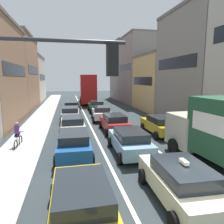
# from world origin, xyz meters

# --- Properties ---
(ground_plane) EXTENTS (140.00, 140.00, 0.00)m
(ground_plane) POSITION_xyz_m (0.00, 0.00, 0.00)
(ground_plane) COLOR #2A3336
(sidewalk_left) EXTENTS (2.60, 64.00, 0.14)m
(sidewalk_left) POSITION_xyz_m (-6.70, 20.00, 0.07)
(sidewalk_left) COLOR #9B9B9B
(sidewalk_left) RESTS_ON ground
(lane_stripe_left) EXTENTS (0.16, 60.00, 0.01)m
(lane_stripe_left) POSITION_xyz_m (-1.70, 20.00, 0.01)
(lane_stripe_left) COLOR silver
(lane_stripe_left) RESTS_ON ground
(lane_stripe_right) EXTENTS (0.16, 60.00, 0.01)m
(lane_stripe_right) POSITION_xyz_m (1.70, 20.00, 0.01)
(lane_stripe_right) COLOR silver
(lane_stripe_right) RESTS_ON ground
(building_row_right) EXTENTS (7.20, 43.90, 13.74)m
(building_row_right) POSITION_xyz_m (9.90, 21.72, 5.88)
(building_row_right) COLOR gray
(building_row_right) RESTS_ON ground
(traffic_light_pole) EXTENTS (3.58, 0.38, 5.50)m
(traffic_light_pole) POSITION_xyz_m (-4.45, 0.18, 3.82)
(traffic_light_pole) COLOR #2D2D33
(traffic_light_pole) RESTS_ON ground
(taxi_centre_lane_front) EXTENTS (2.20, 4.37, 1.66)m
(taxi_centre_lane_front) POSITION_xyz_m (0.17, 1.00, 0.80)
(taxi_centre_lane_front) COLOR beige
(taxi_centre_lane_front) RESTS_ON ground
(sedan_left_lane_front) EXTENTS (2.06, 4.30, 1.49)m
(sedan_left_lane_front) POSITION_xyz_m (-3.42, 0.48, 0.80)
(sedan_left_lane_front) COLOR #B29319
(sedan_left_lane_front) RESTS_ON ground
(sedan_centre_lane_second) EXTENTS (2.14, 4.34, 1.49)m
(sedan_centre_lane_second) POSITION_xyz_m (-0.19, 6.07, 0.80)
(sedan_centre_lane_second) COLOR #759EB7
(sedan_centre_lane_second) RESTS_ON ground
(wagon_left_lane_second) EXTENTS (2.15, 4.35, 1.49)m
(wagon_left_lane_second) POSITION_xyz_m (-3.46, 6.39, 0.80)
(wagon_left_lane_second) COLOR #194C8C
(wagon_left_lane_second) RESTS_ON ground
(hatchback_centre_lane_third) EXTENTS (2.10, 4.32, 1.49)m
(hatchback_centre_lane_third) POSITION_xyz_m (0.07, 11.43, 0.80)
(hatchback_centre_lane_third) COLOR #A51E1E
(hatchback_centre_lane_third) RESTS_ON ground
(sedan_left_lane_third) EXTENTS (2.09, 4.32, 1.49)m
(sedan_left_lane_third) POSITION_xyz_m (-3.42, 11.24, 0.80)
(sedan_left_lane_third) COLOR beige
(sedan_left_lane_third) RESTS_ON ground
(coupe_centre_lane_fourth) EXTENTS (2.28, 4.40, 1.49)m
(coupe_centre_lane_fourth) POSITION_xyz_m (-0.18, 16.68, 0.80)
(coupe_centre_lane_fourth) COLOR silver
(coupe_centre_lane_fourth) RESTS_ON ground
(sedan_left_lane_fourth) EXTENTS (2.26, 4.39, 1.49)m
(sedan_left_lane_fourth) POSITION_xyz_m (-3.45, 16.98, 0.80)
(sedan_left_lane_fourth) COLOR gray
(sedan_left_lane_fourth) RESTS_ON ground
(sedan_centre_lane_fifth) EXTENTS (2.12, 4.33, 1.49)m
(sedan_centre_lane_fifth) POSITION_xyz_m (0.06, 22.41, 0.80)
(sedan_centre_lane_fifth) COLOR #19592D
(sedan_centre_lane_fifth) RESTS_ON ground
(sedan_left_lane_fifth) EXTENTS (2.12, 4.33, 1.49)m
(sedan_left_lane_fifth) POSITION_xyz_m (-3.30, 22.08, 0.80)
(sedan_left_lane_fifth) COLOR black
(sedan_left_lane_fifth) RESTS_ON ground
(sedan_right_lane_behind_truck) EXTENTS (2.10, 4.32, 1.49)m
(sedan_right_lane_behind_truck) POSITION_xyz_m (3.51, 9.82, 0.80)
(sedan_right_lane_behind_truck) COLOR #B29319
(sedan_right_lane_behind_truck) RESTS_ON ground
(bus_mid_queue_primary) EXTENTS (3.18, 10.61, 5.06)m
(bus_mid_queue_primary) POSITION_xyz_m (-0.16, 32.16, 2.83)
(bus_mid_queue_primary) COLOR #B21919
(bus_mid_queue_primary) RESTS_ON ground
(cyclist_on_sidewalk) EXTENTS (0.50, 1.73, 1.72)m
(cyclist_on_sidewalk) POSITION_xyz_m (-6.98, 8.61, 0.85)
(cyclist_on_sidewalk) COLOR black
(cyclist_on_sidewalk) RESTS_ON ground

